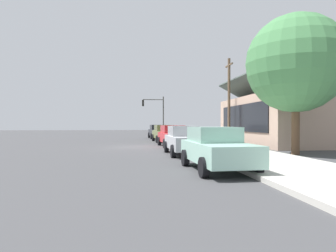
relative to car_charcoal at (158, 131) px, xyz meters
name	(u,v)px	position (x,y,z in m)	size (l,w,h in m)	color
ground_plane	(136,147)	(12.65, -2.64, -0.82)	(120.00, 120.00, 0.00)	#424244
sidewalk_curb	(211,145)	(12.65, 2.96, -0.74)	(60.00, 4.20, 0.16)	beige
car_charcoal	(158,131)	(0.00, 0.00, 0.00)	(4.91, 2.26, 1.59)	#2D3035
car_olive	(164,133)	(6.34, 0.05, 0.00)	(4.82, 2.19, 1.59)	olive
car_cherry	(173,136)	(12.32, 0.14, 0.00)	(4.55, 2.18, 1.59)	red
car_silver	(185,140)	(18.24, -0.03, 0.00)	(4.51, 1.98, 1.59)	silver
car_seafoam	(216,148)	(23.89, 0.18, 0.00)	(4.41, 2.15, 1.59)	#9ED1BC
storefront_building	(278,119)	(10.60, 9.34, 1.31)	(12.99, 6.67, 5.80)	tan
shade_tree	(296,64)	(19.02, 6.06, 4.22)	(5.42, 5.42, 7.76)	brown
traffic_light_main	(155,110)	(-3.50, -0.10, 2.67)	(0.37, 2.79, 5.20)	#383833
utility_pole_wooden	(229,99)	(8.99, 5.56, 3.11)	(1.80, 0.24, 7.50)	brown
fire_hydrant_red	(181,137)	(7.33, 1.56, -0.32)	(0.22, 0.22, 0.71)	red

